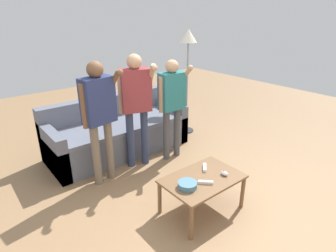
% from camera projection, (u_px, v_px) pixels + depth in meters
% --- Properties ---
extents(ground_plane, '(12.00, 12.00, 0.00)m').
position_uv_depth(ground_plane, '(179.00, 200.00, 3.35)').
color(ground_plane, '#93704C').
extents(couch, '(2.15, 0.88, 0.83)m').
position_uv_depth(couch, '(117.00, 133.00, 4.44)').
color(couch, slate).
rests_on(couch, ground).
extents(coffee_table, '(0.86, 0.57, 0.42)m').
position_uv_depth(coffee_table, '(202.00, 182.00, 3.05)').
color(coffee_table, brown).
rests_on(coffee_table, ground).
extents(snack_bowl, '(0.20, 0.20, 0.06)m').
position_uv_depth(snack_bowl, '(187.00, 185.00, 2.85)').
color(snack_bowl, teal).
rests_on(snack_bowl, coffee_table).
extents(game_remote_nunchuk, '(0.06, 0.09, 0.05)m').
position_uv_depth(game_remote_nunchuk, '(224.00, 173.00, 3.07)').
color(game_remote_nunchuk, white).
rests_on(game_remote_nunchuk, coffee_table).
extents(floor_lamp, '(0.29, 0.29, 1.82)m').
position_uv_depth(floor_lamp, '(188.00, 46.00, 4.70)').
color(floor_lamp, '#2D2D33').
rests_on(floor_lamp, ground).
extents(player_left, '(0.49, 0.34, 1.57)m').
position_uv_depth(player_left, '(99.00, 110.00, 3.38)').
color(player_left, '#756656').
rests_on(player_left, ground).
extents(player_center, '(0.45, 0.47, 1.59)m').
position_uv_depth(player_center, '(136.00, 99.00, 3.75)').
color(player_center, '#2D3856').
rests_on(player_center, ground).
extents(player_right, '(0.43, 0.32, 1.48)m').
position_uv_depth(player_right, '(172.00, 99.00, 4.00)').
color(player_right, '#47474C').
rests_on(player_right, ground).
extents(game_remote_wand_near, '(0.14, 0.14, 0.03)m').
position_uv_depth(game_remote_wand_near, '(205.00, 167.00, 3.20)').
color(game_remote_wand_near, white).
rests_on(game_remote_wand_near, coffee_table).
extents(game_remote_wand_far, '(0.13, 0.13, 0.03)m').
position_uv_depth(game_remote_wand_far, '(206.00, 182.00, 2.92)').
color(game_remote_wand_far, white).
rests_on(game_remote_wand_far, coffee_table).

